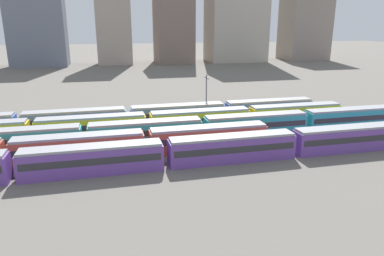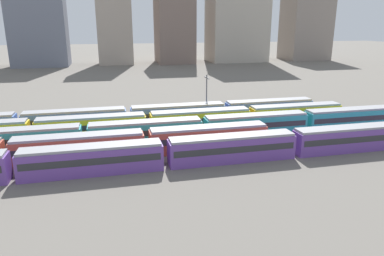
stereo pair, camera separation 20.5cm
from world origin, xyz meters
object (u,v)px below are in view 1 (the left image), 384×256
at_px(train_track_0, 232,148).
at_px(train_track_2, 203,128).
at_px(train_track_3, 148,123).
at_px(train_track_4, 128,117).
at_px(train_track_1, 80,147).
at_px(catenary_pole_1, 206,94).

relative_size(train_track_0, train_track_2, 1.25).
height_order(train_track_3, train_track_4, same).
distance_m(train_track_1, catenary_pole_1, 30.46).
relative_size(train_track_2, train_track_3, 1.00).
xyz_separation_m(train_track_0, train_track_4, (-13.04, 20.80, 0.00)).
height_order(train_track_0, train_track_3, same).
bearing_deg(train_track_3, catenary_pole_1, 33.04).
distance_m(train_track_0, train_track_2, 10.50).
distance_m(train_track_0, catenary_pole_1, 24.38).
relative_size(train_track_3, catenary_pole_1, 8.51).
bearing_deg(train_track_3, train_track_1, -136.16).
bearing_deg(train_track_4, train_track_0, -57.91).
relative_size(train_track_0, catenary_pole_1, 10.66).
bearing_deg(train_track_1, train_track_3, 43.84).
distance_m(train_track_3, train_track_4, 6.03).
relative_size(train_track_1, catenary_pole_1, 6.36).
distance_m(train_track_0, train_track_3, 18.53).
height_order(train_track_3, catenary_pole_1, catenary_pole_1).
bearing_deg(catenary_pole_1, train_track_4, -168.63).
distance_m(train_track_4, catenary_pole_1, 16.58).
distance_m(train_track_2, train_track_3, 9.99).
bearing_deg(catenary_pole_1, train_track_3, -146.96).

